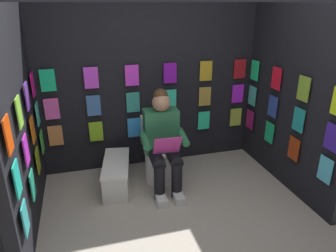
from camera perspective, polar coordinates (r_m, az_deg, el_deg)
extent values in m
cube|color=black|center=(4.13, -3.26, 6.88)|extent=(2.93, 0.10, 2.10)
cube|color=#DC7F47|center=(4.14, -19.75, -1.67)|extent=(0.17, 0.01, 0.26)
cube|color=#85BD1E|center=(4.12, -12.93, -0.98)|extent=(0.17, 0.01, 0.26)
cube|color=#2E93EB|center=(4.17, -6.17, -0.29)|extent=(0.17, 0.01, 0.26)
cube|color=#A636EA|center=(4.27, 0.36, 0.38)|extent=(0.17, 0.01, 0.26)
cube|color=#28E3A4|center=(4.42, 6.52, 1.01)|extent=(0.17, 0.01, 0.26)
cube|color=#AEC442|center=(4.62, 12.20, 1.58)|extent=(0.17, 0.01, 0.26)
cube|color=#E750AD|center=(4.02, -20.37, 2.91)|extent=(0.17, 0.01, 0.26)
cube|color=#3967AA|center=(4.00, -13.35, 3.63)|extent=(0.17, 0.01, 0.26)
cube|color=teal|center=(4.05, -6.37, 4.29)|extent=(0.17, 0.01, 0.26)
cube|color=#32E0B8|center=(4.15, 0.37, 4.87)|extent=(0.17, 0.01, 0.26)
cube|color=#B08F38|center=(4.31, 6.71, 5.35)|extent=(0.17, 0.01, 0.26)
cube|color=#BA21E8|center=(4.52, 12.55, 5.74)|extent=(0.17, 0.01, 0.26)
cube|color=#14D082|center=(3.93, -21.03, 7.73)|extent=(0.17, 0.01, 0.26)
cube|color=#C43DDE|center=(3.91, -13.79, 8.49)|extent=(0.17, 0.01, 0.26)
cube|color=#DA37E5|center=(3.96, -6.58, 9.12)|extent=(0.17, 0.01, 0.26)
cube|color=purple|center=(4.07, 0.38, 9.59)|extent=(0.17, 0.01, 0.26)
cube|color=gold|center=(4.23, 6.92, 9.90)|extent=(0.17, 0.01, 0.26)
cube|color=#A7151F|center=(4.44, 12.91, 10.07)|extent=(0.17, 0.01, 0.26)
cube|color=black|center=(3.89, 21.76, 4.41)|extent=(0.10, 1.83, 2.10)
cube|color=#9D1763|center=(4.58, 14.63, 1.15)|extent=(0.01, 0.17, 0.26)
cube|color=#1BBA6E|center=(4.19, 17.93, -1.14)|extent=(0.01, 0.17, 0.26)
cube|color=#A33312|center=(3.83, 21.88, -3.87)|extent=(0.01, 0.17, 0.26)
cube|color=#4DC1E7|center=(3.50, 26.65, -7.11)|extent=(0.01, 0.17, 0.26)
cube|color=#40BA96|center=(4.47, 15.05, 5.34)|extent=(0.01, 0.17, 0.26)
cube|color=#2B459D|center=(4.07, 18.49, 3.39)|extent=(0.01, 0.17, 0.26)
cube|color=teal|center=(3.70, 22.63, 1.03)|extent=(0.01, 0.17, 0.26)
cube|color=#3B209E|center=(3.36, 27.64, -1.85)|extent=(0.01, 0.17, 0.26)
cube|color=#19DE7B|center=(4.39, 15.49, 9.71)|extent=(0.01, 0.17, 0.26)
cube|color=red|center=(3.99, 19.08, 8.16)|extent=(0.01, 0.17, 0.26)
cube|color=#79A32F|center=(3.60, 23.42, 6.22)|extent=(0.01, 0.17, 0.26)
cube|color=black|center=(3.18, -25.74, 0.09)|extent=(0.10, 1.83, 2.10)
cube|color=teal|center=(2.74, -24.51, -15.03)|extent=(0.01, 0.17, 0.26)
cube|color=#209571|center=(3.15, -23.39, -9.79)|extent=(0.01, 0.17, 0.26)
cube|color=olive|center=(3.58, -22.55, -5.78)|extent=(0.01, 0.17, 0.26)
cube|color=green|center=(4.02, -21.91, -2.64)|extent=(0.01, 0.17, 0.26)
cube|color=#1CB8A2|center=(2.56, -25.72, -8.68)|extent=(0.01, 0.17, 0.26)
cube|color=#C629CD|center=(2.99, -24.37, -4.04)|extent=(0.01, 0.17, 0.26)
cube|color=orange|center=(3.44, -23.37, -0.60)|extent=(0.01, 0.17, 0.26)
cube|color=#3FD1B3|center=(3.90, -22.61, 2.04)|extent=(0.01, 0.17, 0.26)
cube|color=#E8430B|center=(2.41, -27.05, -1.46)|extent=(0.01, 0.17, 0.26)
cube|color=#87D839|center=(2.87, -25.43, 2.27)|extent=(0.01, 0.17, 0.26)
cube|color=#6A33A7|center=(3.34, -24.26, 4.96)|extent=(0.01, 0.17, 0.26)
cube|color=#F10E8C|center=(3.81, -23.37, 6.99)|extent=(0.01, 0.17, 0.26)
cylinder|color=white|center=(3.94, -1.36, -7.18)|extent=(0.38, 0.38, 0.40)
cylinder|color=white|center=(3.84, -1.38, -4.41)|extent=(0.41, 0.41, 0.02)
cube|color=white|center=(4.01, -2.17, -0.66)|extent=(0.39, 0.20, 0.36)
cylinder|color=white|center=(3.92, -1.91, -1.14)|extent=(0.39, 0.09, 0.39)
cube|color=#286B42|center=(3.70, -1.30, -0.83)|extent=(0.41, 0.24, 0.52)
sphere|color=tan|center=(3.56, -1.25, 4.28)|extent=(0.21, 0.21, 0.21)
sphere|color=#472D19|center=(3.56, -1.36, 5.47)|extent=(0.17, 0.17, 0.17)
cylinder|color=black|center=(3.65, 0.92, -5.42)|extent=(0.17, 0.41, 0.15)
cylinder|color=black|center=(3.61, -2.18, -5.74)|extent=(0.17, 0.41, 0.15)
cylinder|color=black|center=(3.61, 1.60, -9.90)|extent=(0.12, 0.12, 0.42)
cylinder|color=black|center=(3.57, -1.56, -10.28)|extent=(0.12, 0.12, 0.42)
cube|color=white|center=(3.65, 1.81, -12.61)|extent=(0.12, 0.26, 0.09)
cube|color=white|center=(3.61, -1.34, -13.02)|extent=(0.12, 0.26, 0.09)
cylinder|color=#286B42|center=(3.60, 2.72, -1.97)|extent=(0.10, 0.31, 0.13)
cylinder|color=#286B42|center=(3.52, -4.21, -2.62)|extent=(0.10, 0.31, 0.13)
cube|color=#D93A9F|center=(3.42, -0.12, -3.60)|extent=(0.31, 0.14, 0.23)
cube|color=white|center=(3.88, -9.31, -8.81)|extent=(0.41, 0.78, 0.31)
cube|color=white|center=(3.80, -9.47, -6.62)|extent=(0.43, 0.81, 0.03)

